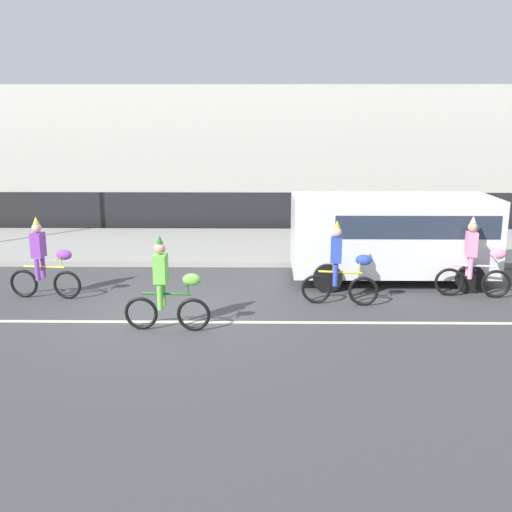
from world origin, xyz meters
name	(u,v)px	position (x,y,z in m)	size (l,w,h in m)	color
ground_plane	(165,314)	(0.00, 0.00, 0.00)	(80.00, 80.00, 0.00)	#424244
road_centre_line	(161,322)	(0.00, -0.50, 0.00)	(36.00, 0.14, 0.01)	beige
sidewalk_curb	(198,245)	(0.00, 6.50, 0.07)	(60.00, 5.00, 0.15)	#9E9B93
fence_line	(206,212)	(0.00, 9.40, 0.70)	(40.00, 0.08, 1.40)	black
building_backdrop	(272,144)	(2.50, 18.00, 2.69)	(28.00, 8.00, 5.38)	beige
parade_cyclist_purple	(44,263)	(-2.93, 1.11, 0.84)	(1.72, 0.50, 1.92)	black
parade_cyclist_lime	(167,289)	(0.23, -0.96, 0.84)	(1.72, 0.50, 1.92)	black
parade_cyclist_cobalt	(341,268)	(3.83, 0.72, 0.84)	(1.71, 0.52, 1.92)	black
parade_cyclist_pink	(475,262)	(7.01, 1.34, 0.84)	(1.71, 0.52, 1.92)	black
parked_van_white	(395,232)	(5.42, 2.70, 1.28)	(5.00, 2.22, 2.18)	white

